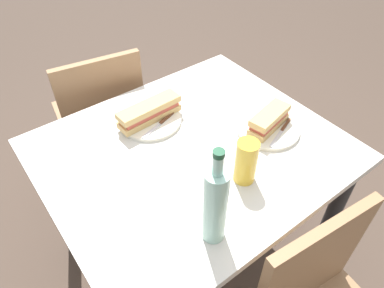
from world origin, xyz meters
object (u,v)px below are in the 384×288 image
chair_near (102,116)px  plate_near (150,120)px  water_bottle (215,205)px  dining_table (192,169)px  beer_glass (246,162)px  baguette_sandwich_far (269,120)px  baguette_sandwich_near (149,112)px  plate_far (267,128)px  knife_far (282,131)px  knife_near (160,123)px

chair_near → plate_near: bearing=94.7°
chair_near → water_bottle: 1.03m
dining_table → beer_glass: (-0.05, 0.22, 0.19)m
plate_near → baguette_sandwich_far: bearing=136.7°
baguette_sandwich_near → plate_far: 0.45m
water_bottle → beer_glass: (-0.21, -0.10, -0.06)m
plate_near → knife_far: (-0.35, 0.36, 0.01)m
plate_near → beer_glass: 0.44m
water_bottle → beer_glass: size_ratio=2.11×
baguette_sandwich_far → water_bottle: 0.51m
baguette_sandwich_far → beer_glass: 0.27m
chair_near → knife_far: size_ratio=4.99×
baguette_sandwich_far → water_bottle: water_bottle is taller
beer_glass → baguette_sandwich_near: bearing=-78.4°
knife_near → knife_far: same height
knife_near → beer_glass: beer_glass is taller
dining_table → baguette_sandwich_near: baguette_sandwich_near is taller
chair_near → baguette_sandwich_near: chair_near is taller
water_bottle → baguette_sandwich_near: bearing=-103.3°
knife_near → baguette_sandwich_near: bearing=-75.2°
water_bottle → knife_near: bearing=-106.1°
plate_near → water_bottle: (0.13, 0.53, 0.13)m
knife_near → plate_near: bearing=-75.2°
water_bottle → knife_far: bearing=-159.5°
baguette_sandwich_far → beer_glass: size_ratio=1.22×
chair_near → baguette_sandwich_far: (-0.36, 0.73, 0.28)m
knife_far → beer_glass: beer_glass is taller
plate_far → knife_far: knife_far is taller
plate_far → water_bottle: 0.52m
plate_far → baguette_sandwich_far: bearing=0.0°
baguette_sandwich_far → knife_far: size_ratio=1.11×
baguette_sandwich_far → dining_table: bearing=-17.8°
baguette_sandwich_near → beer_glass: bearing=101.6°
dining_table → baguette_sandwich_near: (0.04, -0.21, 0.16)m
knife_near → baguette_sandwich_far: 0.41m
knife_far → plate_near: bearing=-45.6°
beer_glass → knife_far: bearing=-164.0°
baguette_sandwich_near → knife_near: 0.06m
knife_near → beer_glass: 0.39m
plate_near → plate_far: 0.45m
chair_near → baguette_sandwich_near: 0.51m
chair_near → water_bottle: water_bottle is taller
dining_table → knife_near: size_ratio=5.84×
knife_far → water_bottle: 0.52m
dining_table → knife_far: bearing=155.5°
plate_near → knife_far: 0.50m
knife_far → knife_near: bearing=-42.3°
dining_table → plate_far: plate_far is taller
plate_far → water_bottle: bearing=26.5°
chair_near → beer_glass: beer_glass is taller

